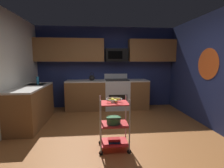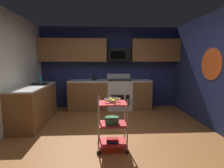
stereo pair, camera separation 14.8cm
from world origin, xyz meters
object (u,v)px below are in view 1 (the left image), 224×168
at_px(rolling_cart, 114,124).
at_px(dish_soap_bottle, 38,80).
at_px(microwave, 116,55).
at_px(book_stack, 114,140).
at_px(fruit_bowl, 114,100).
at_px(oven_range, 117,94).
at_px(mixing_bowl_large, 114,120).
at_px(kettle, 92,78).

distance_m(rolling_cart, dish_soap_bottle, 2.57).
bearing_deg(rolling_cart, dish_soap_bottle, 136.17).
bearing_deg(dish_soap_bottle, microwave, 21.86).
bearing_deg(book_stack, fruit_bowl, 97.13).
xyz_separation_m(oven_range, book_stack, (-0.35, -2.49, -0.32)).
bearing_deg(fruit_bowl, dish_soap_bottle, 136.17).
height_order(rolling_cart, mixing_bowl_large, rolling_cart).
bearing_deg(rolling_cart, fruit_bowl, 0.00).
bearing_deg(mixing_bowl_large, microwave, 82.08).
distance_m(oven_range, mixing_bowl_large, 2.52).
xyz_separation_m(oven_range, mixing_bowl_large, (-0.36, -2.49, 0.04)).
bearing_deg(book_stack, kettle, 99.73).
xyz_separation_m(oven_range, rolling_cart, (-0.35, -2.49, -0.03)).
relative_size(mixing_bowl_large, dish_soap_bottle, 1.26).
xyz_separation_m(microwave, kettle, (-0.78, -0.11, -0.70)).
relative_size(rolling_cart, fruit_bowl, 3.36).
height_order(oven_range, rolling_cart, oven_range).
relative_size(microwave, rolling_cart, 0.77).
distance_m(fruit_bowl, book_stack, 0.72).
relative_size(rolling_cart, dish_soap_bottle, 4.57).
height_order(oven_range, fruit_bowl, oven_range).
bearing_deg(dish_soap_bottle, fruit_bowl, -43.83).
height_order(microwave, fruit_bowl, microwave).
bearing_deg(oven_range, rolling_cart, -98.06).
distance_m(oven_range, fruit_bowl, 2.55).
relative_size(fruit_bowl, book_stack, 1.29).
bearing_deg(microwave, mixing_bowl_large, -97.92).
bearing_deg(kettle, mixing_bowl_large, -80.46).
relative_size(rolling_cart, kettle, 3.47).
xyz_separation_m(mixing_bowl_large, kettle, (-0.42, 2.49, 0.48)).
bearing_deg(fruit_bowl, kettle, 99.73).
xyz_separation_m(rolling_cart, kettle, (-0.43, 2.49, 0.55)).
xyz_separation_m(microwave, mixing_bowl_large, (-0.36, -2.60, -1.18)).
relative_size(oven_range, fruit_bowl, 4.04).
bearing_deg(dish_soap_bottle, mixing_bowl_large, -43.96).
distance_m(fruit_bowl, dish_soap_bottle, 2.51).
relative_size(microwave, dish_soap_bottle, 3.50).
xyz_separation_m(fruit_bowl, kettle, (-0.43, 2.49, 0.12)).
distance_m(oven_range, book_stack, 2.54).
relative_size(oven_range, rolling_cart, 1.20).
height_order(oven_range, microwave, microwave).
height_order(oven_range, book_stack, oven_range).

